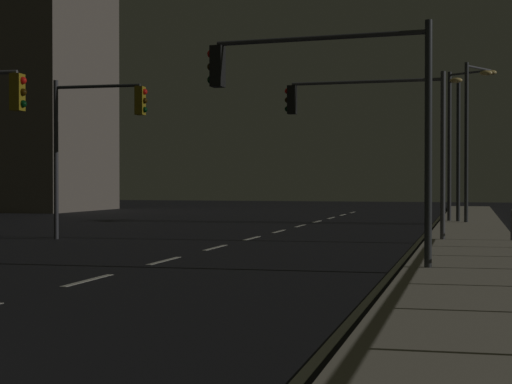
{
  "coord_description": "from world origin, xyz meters",
  "views": [
    {
      "loc": [
        7.35,
        -4.99,
        1.96
      ],
      "look_at": [
        0.84,
        18.56,
        1.65
      ],
      "focal_mm": 54.47,
      "sensor_mm": 36.0,
      "label": 1
    }
  ],
  "objects_px": {
    "street_lamp_far_end": "(471,126)",
    "traffic_light_mid_right": "(325,94)",
    "street_lamp_median": "(456,130)",
    "traffic_light_overhead_east": "(371,120)",
    "street_lamp_corner": "(458,135)",
    "traffic_light_far_left": "(94,128)"
  },
  "relations": [
    {
      "from": "street_lamp_far_end",
      "to": "street_lamp_corner",
      "type": "bearing_deg",
      "value": 170.85
    },
    {
      "from": "traffic_light_far_left",
      "to": "street_lamp_median",
      "type": "relative_size",
      "value": 0.78
    },
    {
      "from": "traffic_light_mid_right",
      "to": "street_lamp_corner",
      "type": "xyz_separation_m",
      "value": [
        2.56,
        20.05,
        0.22
      ]
    },
    {
      "from": "street_lamp_far_end",
      "to": "traffic_light_far_left",
      "type": "bearing_deg",
      "value": -133.56
    },
    {
      "from": "traffic_light_mid_right",
      "to": "street_lamp_median",
      "type": "bearing_deg",
      "value": 83.13
    },
    {
      "from": "street_lamp_corner",
      "to": "street_lamp_far_end",
      "type": "bearing_deg",
      "value": -9.15
    },
    {
      "from": "traffic_light_mid_right",
      "to": "traffic_light_far_left",
      "type": "distance_m",
      "value": 11.55
    },
    {
      "from": "street_lamp_median",
      "to": "traffic_light_far_left",
      "type": "bearing_deg",
      "value": -130.57
    },
    {
      "from": "street_lamp_median",
      "to": "street_lamp_corner",
      "type": "bearing_deg",
      "value": -82.25
    },
    {
      "from": "traffic_light_mid_right",
      "to": "street_lamp_corner",
      "type": "bearing_deg",
      "value": 82.73
    },
    {
      "from": "traffic_light_far_left",
      "to": "street_lamp_median",
      "type": "distance_m",
      "value": 18.02
    },
    {
      "from": "traffic_light_far_left",
      "to": "street_lamp_median",
      "type": "height_order",
      "value": "street_lamp_median"
    },
    {
      "from": "traffic_light_mid_right",
      "to": "traffic_light_overhead_east",
      "type": "height_order",
      "value": "traffic_light_overhead_east"
    },
    {
      "from": "traffic_light_overhead_east",
      "to": "street_lamp_corner",
      "type": "relative_size",
      "value": 0.8
    },
    {
      "from": "traffic_light_overhead_east",
      "to": "street_lamp_median",
      "type": "xyz_separation_m",
      "value": [
        2.5,
        12.25,
        0.43
      ]
    },
    {
      "from": "street_lamp_far_end",
      "to": "traffic_light_overhead_east",
      "type": "bearing_deg",
      "value": -105.31
    },
    {
      "from": "street_lamp_corner",
      "to": "traffic_light_far_left",
      "type": "bearing_deg",
      "value": -131.94
    },
    {
      "from": "street_lamp_far_end",
      "to": "street_lamp_median",
      "type": "bearing_deg",
      "value": 135.64
    },
    {
      "from": "street_lamp_median",
      "to": "traffic_light_overhead_east",
      "type": "bearing_deg",
      "value": -101.55
    },
    {
      "from": "traffic_light_overhead_east",
      "to": "street_lamp_far_end",
      "type": "distance_m",
      "value": 12.03
    },
    {
      "from": "street_lamp_far_end",
      "to": "traffic_light_mid_right",
      "type": "bearing_deg",
      "value": -98.98
    },
    {
      "from": "traffic_light_far_left",
      "to": "street_lamp_corner",
      "type": "bearing_deg",
      "value": 48.06
    }
  ]
}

